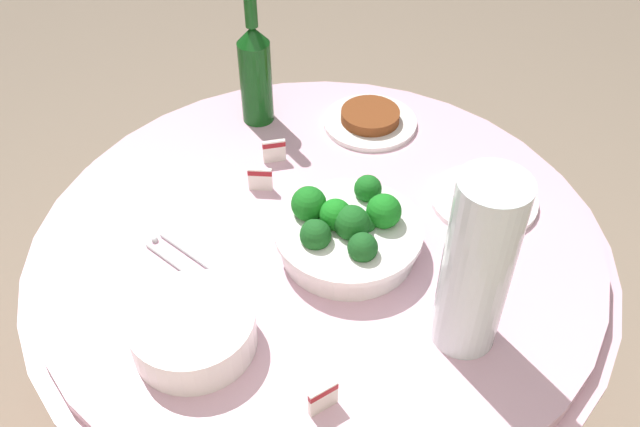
# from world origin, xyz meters

# --- Properties ---
(ground_plane) EXTENTS (6.00, 6.00, 0.00)m
(ground_plane) POSITION_xyz_m (0.00, 0.00, 0.00)
(ground_plane) COLOR gray
(buffet_table) EXTENTS (1.16, 1.16, 0.74)m
(buffet_table) POSITION_xyz_m (0.00, 0.00, 0.38)
(buffet_table) COLOR maroon
(buffet_table) RESTS_ON ground_plane
(broccoli_bowl) EXTENTS (0.28, 0.28, 0.12)m
(broccoli_bowl) POSITION_xyz_m (-0.05, 0.05, 0.79)
(broccoli_bowl) COLOR white
(broccoli_bowl) RESTS_ON buffet_table
(plate_stack) EXTENTS (0.21, 0.21, 0.07)m
(plate_stack) POSITION_xyz_m (0.20, 0.27, 0.78)
(plate_stack) COLOR white
(plate_stack) RESTS_ON buffet_table
(wine_bottle) EXTENTS (0.07, 0.07, 0.34)m
(wine_bottle) POSITION_xyz_m (0.16, -0.38, 0.87)
(wine_bottle) COLOR #104A15
(wine_bottle) RESTS_ON buffet_table
(decorative_fruit_vase) EXTENTS (0.11, 0.11, 0.34)m
(decorative_fruit_vase) POSITION_xyz_m (-0.25, 0.24, 0.89)
(decorative_fruit_vase) COLOR silver
(decorative_fruit_vase) RESTS_ON buffet_table
(serving_tongs) EXTENTS (0.15, 0.13, 0.01)m
(serving_tongs) POSITION_xyz_m (0.26, 0.08, 0.74)
(serving_tongs) COLOR silver
(serving_tongs) RESTS_ON buffet_table
(food_plate_rice) EXTENTS (0.22, 0.22, 0.04)m
(food_plate_rice) POSITION_xyz_m (-0.34, -0.10, 0.76)
(food_plate_rice) COLOR white
(food_plate_rice) RESTS_ON buffet_table
(food_plate_stir_fry) EXTENTS (0.22, 0.22, 0.04)m
(food_plate_stir_fry) POSITION_xyz_m (-0.11, -0.37, 0.75)
(food_plate_stir_fry) COLOR white
(food_plate_stir_fry) RESTS_ON buffet_table
(label_placard_front) EXTENTS (0.05, 0.01, 0.05)m
(label_placard_front) POSITION_xyz_m (0.13, -0.13, 0.77)
(label_placard_front) COLOR white
(label_placard_front) RESTS_ON buffet_table
(label_placard_mid) EXTENTS (0.05, 0.02, 0.05)m
(label_placard_mid) POSITION_xyz_m (0.11, -0.22, 0.77)
(label_placard_mid) COLOR white
(label_placard_mid) RESTS_ON buffet_table
(label_placard_rear) EXTENTS (0.05, 0.04, 0.05)m
(label_placard_rear) POSITION_xyz_m (-0.01, 0.39, 0.77)
(label_placard_rear) COLOR white
(label_placard_rear) RESTS_ON buffet_table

